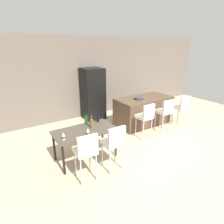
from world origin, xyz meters
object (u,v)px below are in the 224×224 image
Objects in this scene: wine_bottle_right at (86,120)px; wine_bottle_left at (92,123)px; kitchen_island at (143,111)px; dining_table at (85,133)px; potted_plant at (146,100)px; bar_chair_middle at (165,111)px; fruit_bowl at (139,98)px; wine_glass_far at (63,134)px; wine_glass_middle at (88,130)px; dining_chair_far at (114,141)px; dining_chair_near at (86,150)px; bar_chair_left at (146,116)px; refrigerator at (93,94)px; bar_chair_right at (182,106)px; wine_bottle_near at (98,117)px.

wine_bottle_left is at bearing -84.73° from wine_bottle_right.
kitchen_island is 6.95× the size of wine_bottle_right.
dining_table is 4.56m from potted_plant.
bar_chair_middle is 0.93m from fruit_bowl.
wine_bottle_right is at bearing 58.15° from dining_table.
wine_glass_far is at bearing -151.81° from potted_plant.
kitchen_island is 2.92m from wine_glass_middle.
dining_chair_far reaches higher than wine_glass_middle.
wine_glass_far is at bearing 114.08° from dining_chair_near.
potted_plant is (4.28, 2.97, -0.41)m from dining_chair_near.
bar_chair_left is at bearing 8.51° from wine_glass_middle.
refrigerator is at bearing 60.41° from wine_glass_middle.
wine_bottle_right is 0.94× the size of fruit_bowl.
potted_plant is (0.49, 2.22, -0.41)m from bar_chair_right.
wine_bottle_near reaches higher than wine_bottle_right.
dining_chair_far is 1.04m from wine_bottle_near.
dining_chair_near is 1.31m from wine_bottle_near.
fruit_bowl is at bearing 37.99° from dining_chair_far.
wine_bottle_near is 2.17m from refrigerator.
potted_plant is (4.01, 2.52, -0.57)m from wine_glass_middle.
bar_chair_middle reaches higher than kitchen_island.
bar_chair_middle is 3.44× the size of wine_bottle_left.
bar_chair_left and bar_chair_middle have the same top height.
bar_chair_right reaches higher than wine_bottle_left.
kitchen_island is 6.27× the size of wine_bottle_near.
wine_glass_far is 5.17m from potted_plant.
wine_bottle_left is (-3.27, 0.02, 0.15)m from bar_chair_right.
dining_chair_far reaches higher than wine_bottle_near.
wine_glass_far is 0.59× the size of fruit_bowl.
bar_chair_middle reaches higher than wine_bottle_near.
wine_bottle_left is (-0.30, -0.24, -0.01)m from wine_bottle_near.
dining_table is 5.17× the size of wine_bottle_right.
wine_bottle_left is at bearing 99.01° from dining_chair_far.
wine_bottle_left is at bearing -118.11° from refrigerator.
bar_chair_middle reaches higher than fruit_bowl.
dining_table is (-2.60, -0.86, 0.21)m from kitchen_island.
dining_chair_near is 3.81× the size of wine_bottle_right.
refrigerator reaches higher than fruit_bowl.
dining_chair_near reaches higher than fruit_bowl.
bar_chair_right is at bearing -102.43° from potted_plant.
bar_chair_middle is 6.03× the size of wine_glass_far.
wine_bottle_near is at bearing 169.60° from bar_chair_left.
dining_chair_near is (-3.02, -0.75, 0.00)m from bar_chair_middle.
refrigerator reaches higher than dining_chair_far.
bar_chair_right reaches higher than potted_plant.
fruit_bowl is at bearing 13.92° from wine_bottle_right.
bar_chair_middle is 3.81× the size of wine_bottle_right.
wine_bottle_near is 4.03m from potted_plant.
fruit_bowl is at bearing 115.27° from bar_chair_middle.
fruit_bowl reaches higher than potted_plant.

